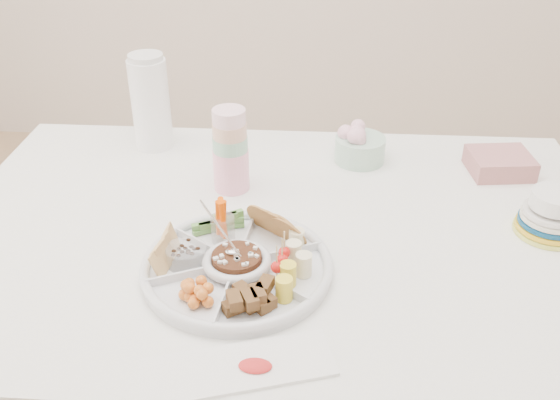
# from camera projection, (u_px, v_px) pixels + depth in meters

# --- Properties ---
(dining_table) EXTENTS (1.52, 1.02, 0.76)m
(dining_table) POSITION_uv_depth(u_px,v_px,m) (279.00, 350.00, 1.60)
(dining_table) COLOR white
(dining_table) RESTS_ON floor
(party_tray) EXTENTS (0.50, 0.50, 0.04)m
(party_tray) POSITION_uv_depth(u_px,v_px,m) (237.00, 264.00, 1.25)
(party_tray) COLOR white
(party_tray) RESTS_ON dining_table
(bean_dip) EXTENTS (0.13, 0.13, 0.04)m
(bean_dip) POSITION_uv_depth(u_px,v_px,m) (237.00, 261.00, 1.25)
(bean_dip) COLOR #442714
(bean_dip) RESTS_ON party_tray
(tortillas) EXTENTS (0.14, 0.14, 0.06)m
(tortillas) POSITION_uv_depth(u_px,v_px,m) (278.00, 227.00, 1.32)
(tortillas) COLOR tan
(tortillas) RESTS_ON party_tray
(carrot_cucumber) EXTENTS (0.13, 0.13, 0.09)m
(carrot_cucumber) POSITION_uv_depth(u_px,v_px,m) (219.00, 214.00, 1.33)
(carrot_cucumber) COLOR #FE5300
(carrot_cucumber) RESTS_ON party_tray
(pita_raisins) EXTENTS (0.15, 0.15, 0.06)m
(pita_raisins) POSITION_uv_depth(u_px,v_px,m) (174.00, 249.00, 1.26)
(pita_raisins) COLOR #E3B289
(pita_raisins) RESTS_ON party_tray
(cherries) EXTENTS (0.13, 0.13, 0.04)m
(cherries) POSITION_uv_depth(u_px,v_px,m) (189.00, 291.00, 1.16)
(cherries) COLOR #F9A742
(cherries) RESTS_ON party_tray
(granola_chunks) EXTENTS (0.14, 0.14, 0.05)m
(granola_chunks) POSITION_uv_depth(u_px,v_px,m) (257.00, 299.00, 1.14)
(granola_chunks) COLOR brown
(granola_chunks) RESTS_ON party_tray
(banana_tomato) EXTENTS (0.14, 0.14, 0.09)m
(banana_tomato) POSITION_uv_depth(u_px,v_px,m) (301.00, 256.00, 1.21)
(banana_tomato) COLOR #FFED7B
(banana_tomato) RESTS_ON party_tray
(cup_stack) EXTENTS (0.11, 0.11, 0.24)m
(cup_stack) POSITION_uv_depth(u_px,v_px,m) (230.00, 144.00, 1.49)
(cup_stack) COLOR white
(cup_stack) RESTS_ON dining_table
(thermos) EXTENTS (0.12, 0.12, 0.27)m
(thermos) POSITION_uv_depth(u_px,v_px,m) (150.00, 101.00, 1.68)
(thermos) COLOR white
(thermos) RESTS_ON dining_table
(flower_bowl) EXTENTS (0.17, 0.17, 0.10)m
(flower_bowl) POSITION_uv_depth(u_px,v_px,m) (360.00, 144.00, 1.65)
(flower_bowl) COLOR #97D5AB
(flower_bowl) RESTS_ON dining_table
(napkin_stack) EXTENTS (0.17, 0.15, 0.05)m
(napkin_stack) POSITION_uv_depth(u_px,v_px,m) (500.00, 163.00, 1.61)
(napkin_stack) COLOR #B37171
(napkin_stack) RESTS_ON dining_table
(plate_stack) EXTENTS (0.16, 0.16, 0.10)m
(plate_stack) POSITION_uv_depth(u_px,v_px,m) (552.00, 214.00, 1.36)
(plate_stack) COLOR gold
(plate_stack) RESTS_ON dining_table
(placemat) EXTENTS (0.34, 0.20, 0.01)m
(placemat) POSITION_uv_depth(u_px,v_px,m) (237.00, 367.00, 1.04)
(placemat) COLOR white
(placemat) RESTS_ON dining_table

